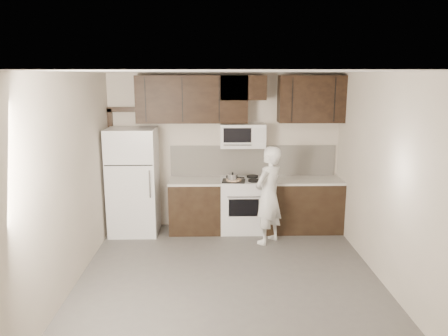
{
  "coord_description": "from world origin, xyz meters",
  "views": [
    {
      "loc": [
        -0.2,
        -5.29,
        2.67
      ],
      "look_at": [
        -0.05,
        0.9,
        1.34
      ],
      "focal_mm": 35.0,
      "sensor_mm": 36.0,
      "label": 1
    }
  ],
  "objects_px": {
    "refrigerator": "(133,181)",
    "person": "(269,195)",
    "stove": "(242,205)",
    "microwave": "(243,135)"
  },
  "relations": [
    {
      "from": "person",
      "to": "stove",
      "type": "bearing_deg",
      "value": -104.42
    },
    {
      "from": "stove",
      "to": "microwave",
      "type": "bearing_deg",
      "value": 90.1
    },
    {
      "from": "stove",
      "to": "person",
      "type": "relative_size",
      "value": 0.6
    },
    {
      "from": "refrigerator",
      "to": "person",
      "type": "relative_size",
      "value": 1.14
    },
    {
      "from": "microwave",
      "to": "refrigerator",
      "type": "distance_m",
      "value": 2.0
    },
    {
      "from": "stove",
      "to": "refrigerator",
      "type": "xyz_separation_m",
      "value": [
        -1.85,
        -0.05,
        0.44
      ]
    },
    {
      "from": "microwave",
      "to": "person",
      "type": "xyz_separation_m",
      "value": [
        0.37,
        -0.69,
        -0.86
      ]
    },
    {
      "from": "stove",
      "to": "person",
      "type": "bearing_deg",
      "value": -56.87
    },
    {
      "from": "stove",
      "to": "microwave",
      "type": "distance_m",
      "value": 1.2
    },
    {
      "from": "microwave",
      "to": "refrigerator",
      "type": "height_order",
      "value": "microwave"
    }
  ]
}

